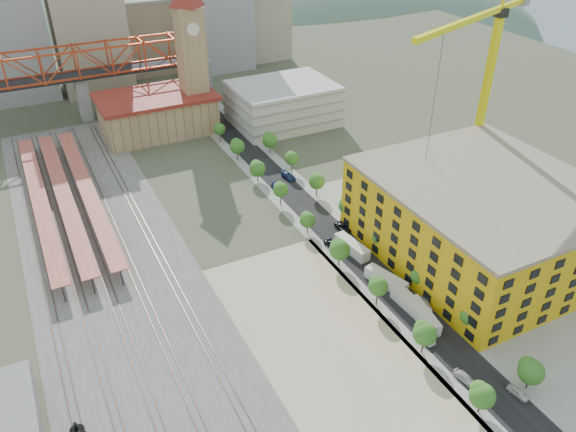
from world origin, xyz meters
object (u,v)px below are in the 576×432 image
site_trailer_d (352,247)px  clock_tower (190,43)px  site_trailer_a (423,316)px  site_trailer_c (386,280)px  site_trailer_b (410,304)px  car_0 (465,378)px  construction_building (482,218)px  tower_crane (484,67)px

site_trailer_d → clock_tower: bearing=88.4°
site_trailer_a → site_trailer_c: (0.00, 12.71, 0.02)m
site_trailer_a → site_trailer_b: 4.14m
site_trailer_b → site_trailer_c: (0.00, 8.57, 0.03)m
site_trailer_c → site_trailer_d: (0.00, 13.73, 0.02)m
car_0 → construction_building: bearing=35.2°
site_trailer_d → site_trailer_b: bearing=-96.9°
tower_crane → site_trailer_d: size_ratio=5.56×
site_trailer_c → car_0: bearing=-112.7°
clock_tower → tower_crane: bearing=-56.2°
site_trailer_a → site_trailer_c: 12.71m
clock_tower → site_trailer_a: size_ratio=5.24×
construction_building → site_trailer_b: size_ratio=5.13×
site_trailer_d → car_0: 42.12m
site_trailer_a → site_trailer_b: (0.00, 4.14, -0.01)m
site_trailer_b → site_trailer_d: size_ratio=0.97×
clock_tower → site_trailer_c: (8.00, -100.53, -27.32)m
site_trailer_d → site_trailer_c: bearing=-96.9°
construction_building → car_0: bearing=-135.2°
tower_crane → site_trailer_d: tower_crane is taller
clock_tower → site_trailer_b: size_ratio=5.28×
construction_building → car_0: (-29.00, -28.81, -8.67)m
site_trailer_b → tower_crane: bearing=34.6°
site_trailer_d → car_0: (-3.00, -42.00, -0.66)m
tower_crane → car_0: size_ratio=13.09×
clock_tower → site_trailer_b: bearing=-85.8°
site_trailer_b → car_0: 19.94m
tower_crane → site_trailer_b: bearing=-142.3°
clock_tower → car_0: 131.90m
clock_tower → site_trailer_b: 112.76m
site_trailer_b → site_trailer_d: (0.00, 22.30, 0.05)m
site_trailer_b → clock_tower: bearing=91.2°
tower_crane → site_trailer_c: (-42.84, -24.50, -33.67)m
tower_crane → site_trailer_c: tower_crane is taller
clock_tower → construction_building: bearing=-71.2°
tower_crane → site_trailer_c: bearing=-150.2°
tower_crane → site_trailer_a: 65.99m
clock_tower → car_0: (5.00, -128.81, -27.96)m
site_trailer_b → site_trailer_d: site_trailer_d is taller
site_trailer_c → car_0: (-3.00, -28.28, -0.64)m
site_trailer_a → construction_building: bearing=36.5°
tower_crane → site_trailer_a: bearing=-139.0°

